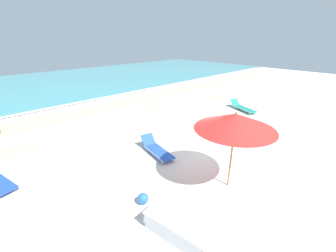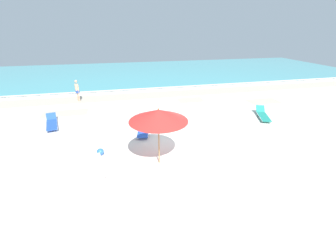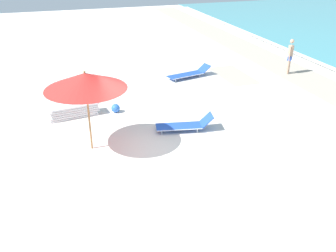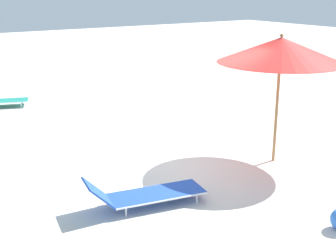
# 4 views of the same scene
# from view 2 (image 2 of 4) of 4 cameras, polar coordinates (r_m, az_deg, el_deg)

# --- Properties ---
(ground_plane) EXTENTS (60.00, 60.00, 0.16)m
(ground_plane) POSITION_cam_2_polar(r_m,az_deg,el_deg) (12.05, 0.88, -4.62)
(ground_plane) COLOR silver
(ocean_water) EXTENTS (60.00, 18.69, 0.07)m
(ocean_water) POSITION_cam_2_polar(r_m,az_deg,el_deg) (31.60, -8.32, 13.35)
(ocean_water) COLOR teal
(ocean_water) RESTS_ON ground_plane
(beach_umbrella) EXTENTS (2.51, 2.51, 2.63)m
(beach_umbrella) POSITION_cam_2_polar(r_m,az_deg,el_deg) (9.32, -2.45, 2.69)
(beach_umbrella) COLOR #9E7547
(beach_umbrella) RESTS_ON ground_plane
(lounger_stack) EXTENTS (0.89, 1.99, 0.49)m
(lounger_stack) POSITION_cam_2_polar(r_m,az_deg,el_deg) (9.93, -17.96, -10.56)
(lounger_stack) COLOR white
(lounger_stack) RESTS_ON ground_plane
(sun_lounger_under_umbrella) EXTENTS (1.10, 2.37, 0.50)m
(sun_lounger_under_umbrella) POSITION_cam_2_polar(r_m,az_deg,el_deg) (15.71, -27.45, 0.71)
(sun_lounger_under_umbrella) COLOR blue
(sun_lounger_under_umbrella) RESTS_ON ground_plane
(sun_lounger_beside_umbrella) EXTENTS (0.97, 2.09, 0.57)m
(sun_lounger_beside_umbrella) POSITION_cam_2_polar(r_m,az_deg,el_deg) (13.14, -6.28, -0.80)
(sun_lounger_beside_umbrella) COLOR blue
(sun_lounger_beside_umbrella) RESTS_ON ground_plane
(sun_lounger_near_water_left) EXTENTS (1.33, 2.27, 0.55)m
(sun_lounger_near_water_left) POSITION_cam_2_polar(r_m,az_deg,el_deg) (16.53, 22.98, 2.63)
(sun_lounger_near_water_left) COLOR #1E8475
(sun_lounger_near_water_left) RESTS_ON ground_plane
(beachgoer_wading_adult) EXTENTS (0.34, 0.34, 1.76)m
(beachgoer_wading_adult) POSITION_cam_2_polar(r_m,az_deg,el_deg) (19.99, -22.09, 8.62)
(beachgoer_wading_adult) COLOR tan
(beachgoer_wading_adult) RESTS_ON ground_plane
(beach_ball) EXTENTS (0.34, 0.34, 0.34)m
(beach_ball) POSITION_cam_2_polar(r_m,az_deg,el_deg) (11.32, -16.81, -6.31)
(beach_ball) COLOR blue
(beach_ball) RESTS_ON ground_plane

